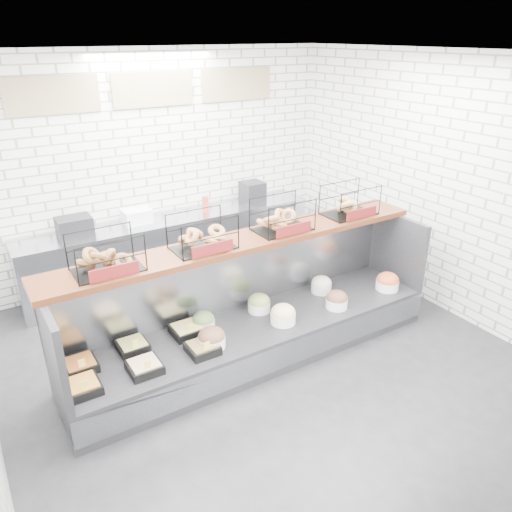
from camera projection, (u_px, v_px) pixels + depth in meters
ground at (271, 368)px, 5.12m from camera, size 5.50×5.50×0.00m
room_shell at (239, 158)px, 4.74m from camera, size 5.02×5.51×3.01m
display_case at (253, 326)px, 5.25m from camera, size 4.00×0.90×1.20m
bagel_shelf at (244, 228)px, 4.96m from camera, size 4.10×0.50×0.40m
prep_counter at (173, 247)px, 6.80m from camera, size 4.00×0.60×1.20m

